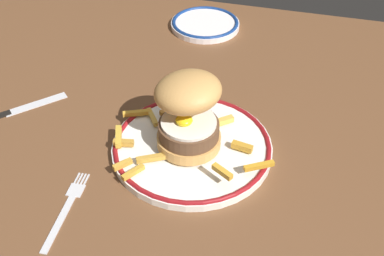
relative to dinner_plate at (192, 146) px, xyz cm
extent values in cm
cube|color=brown|center=(-0.97, 0.59, -2.84)|extent=(122.62, 104.43, 4.00)
cylinder|color=white|center=(0.00, 0.00, -0.24)|extent=(25.27, 25.27, 1.20)
torus|color=maroon|center=(0.00, 0.00, 0.36)|extent=(24.87, 24.87, 0.80)
cylinder|color=tan|center=(-0.39, -0.43, 1.66)|extent=(9.93, 9.93, 1.80)
cylinder|color=brown|center=(-0.39, -0.43, 3.74)|extent=(9.30, 9.30, 2.36)
cylinder|color=white|center=(-0.39, -0.43, 5.17)|extent=(8.45, 8.45, 0.50)
ellipsoid|color=yellow|center=(-0.65, -0.94, 5.84)|extent=(2.60, 2.60, 1.40)
ellipsoid|color=tan|center=(-1.34, 1.21, 9.59)|extent=(12.11, 11.66, 6.26)
cube|color=#C18C35|center=(-5.25, 6.25, 1.18)|extent=(1.44, 3.25, 0.83)
cube|color=#C48B28|center=(7.83, 0.88, 1.26)|extent=(3.40, 1.53, 0.99)
cube|color=gold|center=(6.29, -6.94, 2.86)|extent=(3.35, 2.46, 0.84)
cube|color=gold|center=(-6.46, -8.82, 1.13)|extent=(2.67, 3.55, 0.74)
cube|color=gold|center=(-7.91, 3.98, 1.12)|extent=(3.13, 3.94, 0.72)
cube|color=gold|center=(-4.89, -5.40, 1.17)|extent=(4.35, 2.86, 0.81)
cube|color=#EAB645|center=(-2.97, 9.58, 1.23)|extent=(3.15, 2.51, 0.92)
cube|color=gold|center=(11.03, -3.48, 1.88)|extent=(4.34, 3.04, 0.74)
cube|color=gold|center=(-8.54, -7.73, 1.15)|extent=(2.54, 2.80, 0.77)
cube|color=orange|center=(-5.28, 6.68, 1.20)|extent=(3.73, 3.92, 0.87)
cube|color=gold|center=(-10.71, 4.29, 1.15)|extent=(4.64, 2.66, 0.77)
cube|color=gold|center=(-10.14, -3.29, 1.20)|extent=(3.29, 1.46, 0.88)
cube|color=gold|center=(3.94, 6.09, 1.25)|extent=(2.85, 2.63, 0.98)
cube|color=gold|center=(-11.42, -2.16, 1.22)|extent=(2.49, 4.60, 0.91)
cube|color=#C28B25|center=(-5.64, 8.46, 1.18)|extent=(1.42, 3.40, 0.83)
cube|color=#E2B74D|center=(-5.00, 8.55, 1.19)|extent=(4.39, 1.73, 0.86)
cylinder|color=white|center=(-7.75, 39.68, -0.24)|extent=(15.29, 15.29, 1.20)
torus|color=navy|center=(-7.75, 39.68, 0.36)|extent=(14.89, 14.89, 0.80)
cube|color=silver|center=(-13.58, -18.73, -0.66)|extent=(1.69, 10.05, 0.36)
cube|color=silver|center=(-14.00, -12.75, -0.66)|extent=(2.36, 2.55, 0.32)
cube|color=silver|center=(-14.90, -10.60, -0.66)|extent=(0.43, 2.41, 0.28)
cube|color=silver|center=(-14.40, -10.57, -0.66)|extent=(0.43, 2.41, 0.28)
cube|color=silver|center=(-13.90, -10.53, -0.66)|extent=(0.43, 2.41, 0.28)
cube|color=silver|center=(-13.40, -10.50, -0.66)|extent=(0.43, 2.41, 0.28)
cube|color=silver|center=(-29.90, 4.12, -0.64)|extent=(8.83, 9.26, 0.24)
camera|label=1|loc=(14.22, -52.29, 50.03)|focal=43.73mm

